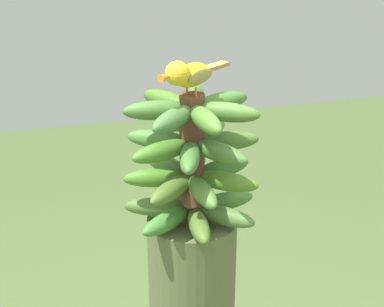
% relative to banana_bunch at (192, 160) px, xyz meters
% --- Properties ---
extents(banana_bunch, '(0.31, 0.31, 0.30)m').
position_rel_banana_bunch_xyz_m(banana_bunch, '(0.00, 0.00, 0.00)').
color(banana_bunch, brown).
rests_on(banana_bunch, banana_tree).
extents(perched_bird, '(0.18, 0.13, 0.08)m').
position_rel_banana_bunch_xyz_m(perched_bird, '(0.01, 0.01, 0.20)').
color(perched_bird, '#C68933').
rests_on(perched_bird, banana_bunch).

